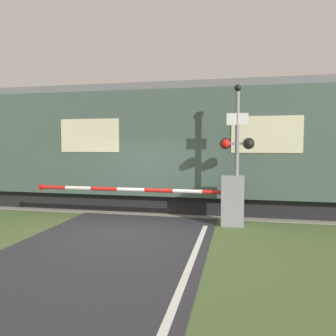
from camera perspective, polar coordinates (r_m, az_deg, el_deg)
ground_plane at (r=8.41m, az=-7.02°, el=-11.08°), size 80.00×80.00×0.00m
track_bed at (r=11.69m, az=-1.37°, el=-6.63°), size 36.00×3.20×0.13m
train at (r=12.09m, az=-10.46°, el=3.59°), size 19.69×2.96×4.12m
crossing_barrier at (r=9.09m, az=8.19°, el=-5.30°), size 6.17×0.44×1.37m
signal_post at (r=8.91m, az=11.93°, el=3.68°), size 0.90×0.26×3.78m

